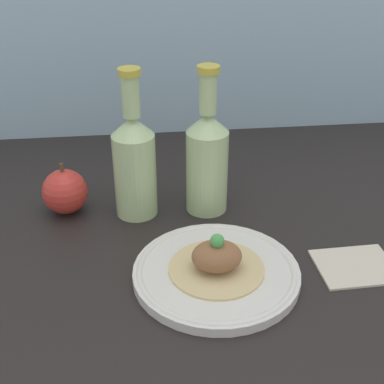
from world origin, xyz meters
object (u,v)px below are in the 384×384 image
at_px(cider_bottle_right, 207,158).
at_px(apple, 65,192).
at_px(plate, 216,272).
at_px(plated_food, 217,259).
at_px(cider_bottle_left, 134,162).

relative_size(cider_bottle_right, apple, 2.75).
height_order(plate, plated_food, plated_food).
distance_m(plated_food, apple, 0.34).
bearing_deg(plated_food, cider_bottle_left, 119.36).
relative_size(plated_food, apple, 1.49).
xyz_separation_m(plated_food, cider_bottle_right, (0.01, 0.21, 0.07)).
bearing_deg(plate, apple, 137.56).
distance_m(plate, apple, 0.34).
relative_size(plate, cider_bottle_right, 0.95).
distance_m(plated_food, cider_bottle_right, 0.22).
height_order(cider_bottle_right, apple, cider_bottle_right).
distance_m(cider_bottle_right, apple, 0.27).
xyz_separation_m(plated_food, apple, (-0.25, 0.23, 0.01)).
xyz_separation_m(cider_bottle_left, apple, (-0.13, 0.02, -0.06)).
bearing_deg(cider_bottle_right, plate, -93.57).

